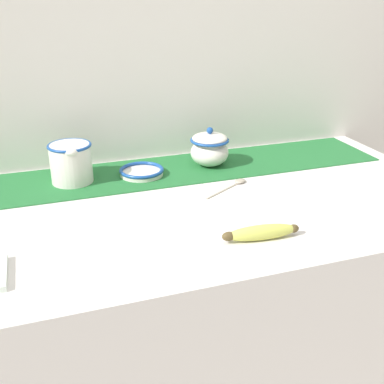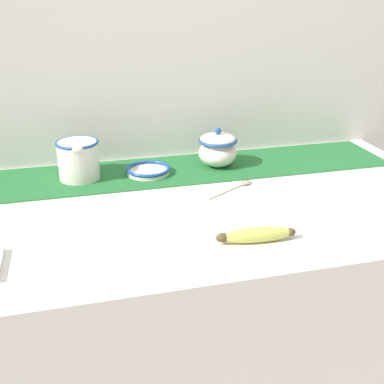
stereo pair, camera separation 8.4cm
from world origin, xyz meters
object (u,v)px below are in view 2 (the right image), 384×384
(banana, at_px, (256,235))
(spoon, at_px, (243,184))
(cream_pitcher, at_px, (78,159))
(sugar_bowl, at_px, (218,149))
(small_dish, at_px, (148,170))

(banana, xyz_separation_m, spoon, (0.08, 0.31, -0.01))
(cream_pitcher, relative_size, banana, 0.79)
(sugar_bowl, bearing_deg, banana, -96.92)
(small_dish, bearing_deg, spoon, -31.70)
(sugar_bowl, xyz_separation_m, spoon, (0.02, -0.16, -0.05))
(sugar_bowl, height_order, banana, sugar_bowl)
(small_dish, relative_size, banana, 0.72)
(banana, height_order, spoon, banana)
(banana, bearing_deg, spoon, 75.33)
(cream_pitcher, relative_size, small_dish, 1.08)
(small_dish, xyz_separation_m, spoon, (0.24, -0.15, -0.01))
(cream_pitcher, distance_m, banana, 0.60)
(spoon, bearing_deg, sugar_bowl, 67.69)
(small_dish, bearing_deg, cream_pitcher, 176.09)
(cream_pitcher, height_order, small_dish, cream_pitcher)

